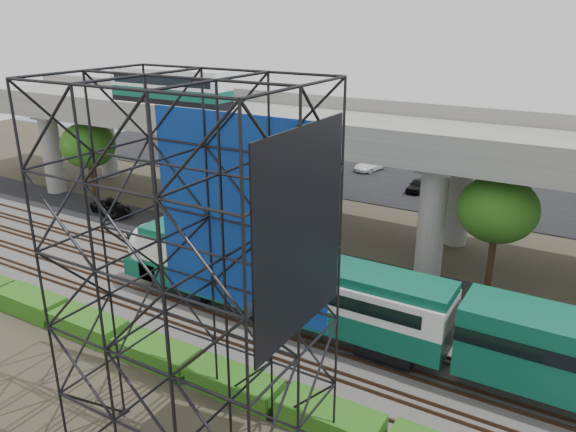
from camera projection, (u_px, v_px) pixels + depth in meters
The scene contains 13 objects.
ground at pixel (195, 319), 32.98m from camera, with size 140.00×140.00×0.00m, color #474233.
ballast_bed at pixel (215, 304), 34.57m from camera, with size 90.00×12.00×0.20m, color slate.
service_road at pixel (286, 256), 41.47m from camera, with size 90.00×5.00×0.08m, color black.
parking_lot at pixel (397, 180), 60.50m from camera, with size 90.00×18.00×0.08m, color black.
harbor_water at pixel (452, 142), 78.32m from camera, with size 140.00×40.00×0.03m, color #415F6C.
rail_tracks at pixel (215, 301), 34.51m from camera, with size 90.00×9.52×0.16m.
commuter_train at pixel (315, 289), 30.33m from camera, with size 29.30×3.06×4.30m.
overpass at pixel (310, 132), 43.67m from camera, with size 80.00×12.00×12.40m.
scaffold_tower at pixel (193, 287), 20.61m from camera, with size 9.36×6.36×15.00m.
hedge_strip at pixel (156, 352), 28.83m from camera, with size 34.60×1.80×1.20m.
trees at pixel (272, 159), 46.41m from camera, with size 40.94×16.94×7.69m.
suv at pixel (111, 207), 49.84m from camera, with size 2.12×4.60×1.28m, color black.
parked_cars at pixel (386, 174), 60.37m from camera, with size 39.86×9.72×1.32m.
Camera 1 is at (19.46, -22.13, 16.94)m, focal length 35.00 mm.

